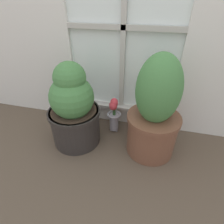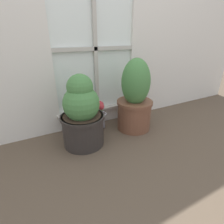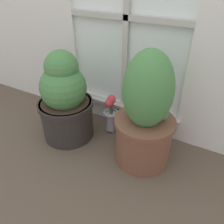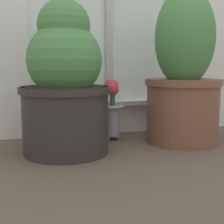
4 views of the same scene
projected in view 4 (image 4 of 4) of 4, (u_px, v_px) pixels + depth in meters
name	position (u px, v px, depth m)	size (l,w,h in m)	color
ground_plane	(149.00, 163.00, 1.20)	(10.00, 10.00, 0.00)	brown
potted_plant_left	(65.00, 85.00, 1.31)	(0.38, 0.38, 0.64)	#2D2826
potted_plant_right	(184.00, 75.00, 1.49)	(0.37, 0.37, 0.73)	brown
flower_vase	(112.00, 105.00, 1.57)	(0.12, 0.12, 0.31)	#99939E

